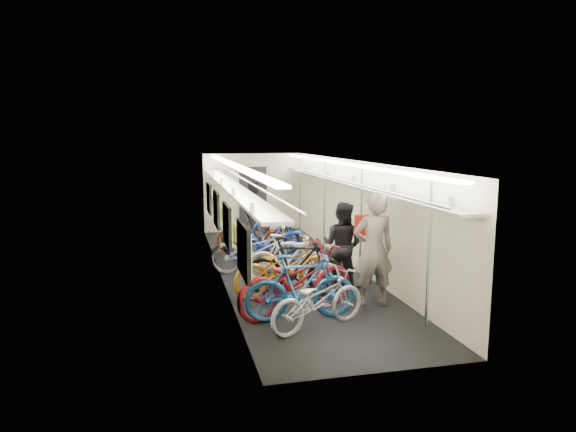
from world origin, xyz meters
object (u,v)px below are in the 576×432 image
bicycle_1 (301,287)px  backpack (361,225)px  passenger_mid (342,245)px  passenger_near (373,250)px  bicycle_0 (318,300)px

bicycle_1 → backpack: size_ratio=4.78×
passenger_mid → backpack: size_ratio=4.44×
passenger_near → backpack: (0.09, 0.82, 0.29)m
bicycle_1 → backpack: bearing=-50.0°
bicycle_0 → passenger_near: bearing=-77.9°
passenger_mid → backpack: 0.60m
bicycle_1 → backpack: backpack is taller
passenger_mid → backpack: (0.26, -0.32, 0.44)m
bicycle_0 → passenger_near: size_ratio=0.88×
passenger_near → bicycle_1: bearing=18.7°
bicycle_0 → backpack: size_ratio=4.60×
passenger_near → passenger_mid: (-0.17, 1.14, -0.15)m
passenger_near → backpack: passenger_near is taller
bicycle_0 → bicycle_1: bicycle_1 is taller
bicycle_1 → passenger_near: (1.40, 0.43, 0.44)m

